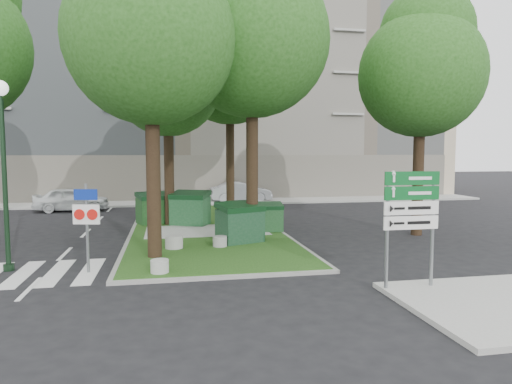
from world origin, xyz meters
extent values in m
plane|color=black|center=(0.00, 0.00, 0.00)|extent=(120.00, 120.00, 0.00)
cube|color=#174012|center=(0.50, 8.00, 0.06)|extent=(6.00, 16.00, 0.12)
cube|color=gray|center=(0.50, 8.00, 0.05)|extent=(6.30, 16.30, 0.10)
cube|color=#999993|center=(0.00, 18.50, 0.06)|extent=(42.00, 3.00, 0.12)
cube|color=silver|center=(-3.75, 1.50, 0.01)|extent=(5.00, 3.00, 0.01)
cube|color=#C3AE92|center=(0.00, 26.00, 8.00)|extent=(41.00, 12.00, 16.00)
cylinder|color=black|center=(-1.50, 2.50, 3.08)|extent=(0.44, 0.44, 6.16)
sphere|color=#1E4A13|center=(-1.50, 2.50, 6.82)|extent=(5.20, 5.20, 5.20)
cylinder|color=black|center=(2.00, 4.50, 3.36)|extent=(0.44, 0.44, 6.72)
sphere|color=#1E4A13|center=(2.00, 4.50, 7.44)|extent=(5.60, 5.60, 5.60)
cylinder|color=black|center=(-1.00, 9.00, 2.94)|extent=(0.44, 0.44, 5.88)
sphere|color=#1E4A13|center=(-1.00, 9.00, 6.51)|extent=(4.80, 4.80, 4.80)
sphere|color=#1E4A13|center=(-0.70, 9.20, 8.19)|extent=(3.60, 3.60, 3.60)
cylinder|color=black|center=(2.20, 12.00, 3.50)|extent=(0.44, 0.44, 7.00)
sphere|color=#1E4A13|center=(2.20, 12.00, 7.75)|extent=(5.80, 5.80, 5.80)
sphere|color=#1E4A13|center=(2.50, 12.20, 9.75)|extent=(4.35, 4.35, 4.35)
cylinder|color=black|center=(9.00, 5.00, 2.94)|extent=(0.44, 0.44, 5.88)
sphere|color=#1E4A13|center=(9.00, 5.00, 6.51)|extent=(5.00, 5.00, 5.00)
sphere|color=#1E4A13|center=(9.30, 5.20, 8.19)|extent=(3.75, 3.75, 3.75)
cube|color=#0E360F|center=(-1.69, 9.52, 0.71)|extent=(1.76, 1.48, 1.18)
cube|color=black|center=(-1.69, 9.52, 1.40)|extent=(1.84, 1.57, 0.34)
cube|color=#13411E|center=(-0.09, 8.73, 0.75)|extent=(1.92, 1.66, 1.26)
cube|color=black|center=(-0.09, 8.73, 1.49)|extent=(2.00, 1.75, 0.36)
cube|color=black|center=(1.51, 4.35, 0.72)|extent=(1.80, 1.52, 1.21)
cube|color=black|center=(1.51, 4.35, 1.42)|extent=(1.88, 1.61, 0.35)
cube|color=#123C18|center=(3.00, 6.47, 0.61)|extent=(1.29, 0.92, 0.98)
cube|color=black|center=(3.00, 6.47, 1.18)|extent=(1.34, 0.98, 0.28)
cylinder|color=#A5A6A1|center=(-1.32, 0.50, 0.30)|extent=(0.49, 0.49, 0.35)
cylinder|color=gray|center=(0.69, 3.66, 0.30)|extent=(0.50, 0.50, 0.36)
cylinder|color=#9C9B97|center=(-0.88, 3.66, 0.34)|extent=(0.61, 0.61, 0.43)
cylinder|color=yellow|center=(2.34, 8.32, 0.46)|extent=(0.38, 0.38, 0.67)
cylinder|color=black|center=(-5.61, 2.00, 2.45)|extent=(0.14, 0.14, 4.90)
cylinder|color=black|center=(-5.61, 2.00, 0.10)|extent=(0.29, 0.29, 0.20)
sphere|color=white|center=(-5.61, 2.00, 5.19)|extent=(0.43, 0.43, 0.43)
cylinder|color=slate|center=(-3.31, 1.33, 1.27)|extent=(0.10, 0.10, 2.53)
cube|color=navy|center=(-3.31, 1.33, 2.23)|extent=(0.65, 0.18, 0.30)
cube|color=white|center=(-3.31, 1.33, 1.67)|extent=(0.75, 0.21, 0.56)
cylinder|color=red|center=(-3.50, 1.33, 1.67)|extent=(0.30, 0.10, 0.30)
cylinder|color=red|center=(-3.13, 1.33, 1.67)|extent=(0.30, 0.10, 0.30)
cylinder|color=slate|center=(4.10, -2.00, 1.53)|extent=(0.09, 0.09, 2.83)
cylinder|color=slate|center=(5.30, -2.00, 1.53)|extent=(0.09, 0.09, 2.83)
cube|color=#0A521E|center=(4.70, -2.00, 2.78)|extent=(1.41, 0.05, 0.33)
cube|color=#0A521E|center=(4.70, -2.00, 2.43)|extent=(1.41, 0.05, 0.33)
cube|color=white|center=(4.70, -2.00, 2.07)|extent=(1.41, 0.05, 0.33)
cube|color=white|center=(4.70, -2.00, 1.71)|extent=(1.41, 0.05, 0.33)
imported|color=white|center=(-6.54, 15.69, 0.70)|extent=(4.18, 1.84, 1.40)
imported|color=#A2A5AA|center=(3.84, 18.80, 0.69)|extent=(4.21, 1.54, 1.38)
camera|label=1|loc=(-1.05, -12.02, 3.41)|focal=32.00mm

